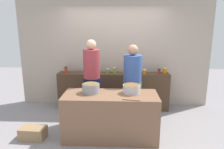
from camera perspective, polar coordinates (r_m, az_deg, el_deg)
ground at (r=4.42m, az=-0.20°, el=-14.44°), size 12.00×12.00×0.00m
storefront_wall at (r=5.39m, az=0.50°, el=7.40°), size 4.80×0.12×3.00m
display_shelf at (r=5.26m, az=0.35°, el=-4.44°), size 2.70×0.36×0.90m
prep_table at (r=3.97m, az=-0.41°, el=-11.10°), size 1.70×0.70×0.84m
preserve_jar_0 at (r=5.28m, az=-12.31°, el=1.21°), size 0.07×0.07×0.15m
preserve_jar_1 at (r=5.18m, az=-5.00°, el=1.23°), size 0.07×0.07×0.14m
preserve_jar_2 at (r=5.13m, az=-1.20°, el=0.95°), size 0.09×0.09×0.11m
preserve_jar_3 at (r=5.12m, az=0.63°, el=1.12°), size 0.07×0.07×0.14m
preserve_jar_4 at (r=5.07m, az=3.46°, el=0.85°), size 0.09×0.09×0.12m
preserve_jar_5 at (r=5.12m, az=8.71°, el=0.77°), size 0.09×0.09×0.11m
preserve_jar_6 at (r=5.25m, az=12.53°, el=0.90°), size 0.07×0.07×0.10m
preserve_jar_7 at (r=5.21m, az=14.00°, el=0.98°), size 0.09×0.09×0.15m
cooking_pot_left at (r=3.89m, az=-5.69°, el=-3.70°), size 0.31×0.31×0.17m
cooking_pot_center at (r=3.86m, az=5.29°, el=-3.89°), size 0.32×0.32×0.16m
wooden_spoon at (r=3.53m, az=5.24°, el=-6.82°), size 0.30×0.07×0.02m
cook_with_tongs at (r=4.50m, az=-5.38°, el=-2.95°), size 0.36×0.36×1.76m
cook_in_cap at (r=4.46m, az=5.44°, el=-3.77°), size 0.39×0.39×1.67m
bread_crate at (r=4.31m, az=-20.47°, el=-14.52°), size 0.47×0.31×0.22m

